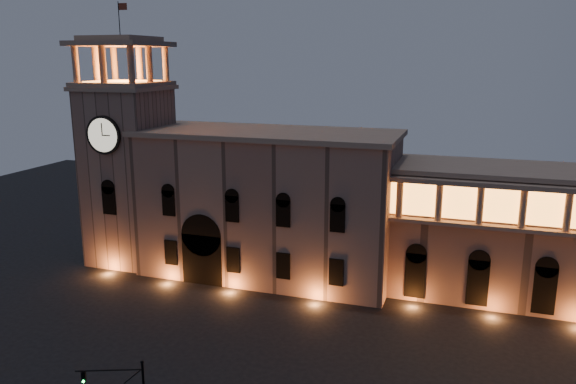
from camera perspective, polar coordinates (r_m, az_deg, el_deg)
The scene contains 3 objects.
ground at distance 51.29m, azimuth -8.74°, elevation -16.89°, with size 160.00×160.00×0.00m, color black.
government_building at distance 67.43m, azimuth -2.12°, elevation -1.21°, with size 30.80×12.80×17.60m.
clock_tower at distance 74.20m, azimuth -15.87°, elevation 2.58°, with size 9.80×9.80×32.40m.
Camera 1 is at (20.91, -39.16, 25.70)m, focal length 35.00 mm.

